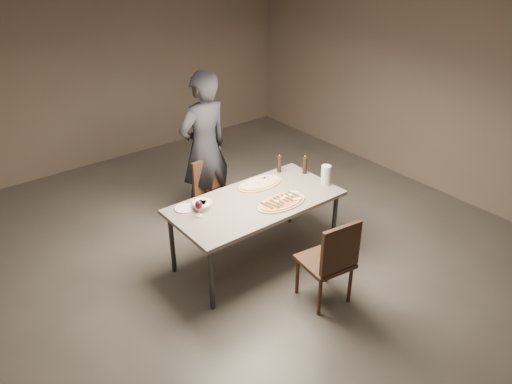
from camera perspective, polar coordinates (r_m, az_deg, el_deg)
room at (r=4.90m, az=0.00°, el=5.66°), size 7.00×7.00×7.00m
dining_table at (r=5.21m, az=0.00°, el=-1.51°), size 1.80×0.90×0.75m
zucchini_pizza at (r=5.13m, az=2.95°, el=-1.14°), size 0.58×0.32×0.05m
ham_pizza at (r=5.49m, az=0.44°, el=1.02°), size 0.55×0.31×0.04m
bread_basket at (r=5.06m, az=-6.17°, el=-1.39°), size 0.21×0.21×0.07m
oil_dish at (r=5.31m, az=4.33°, el=-0.20°), size 0.12×0.12×0.01m
pepper_mill_left at (r=5.73m, az=5.60°, el=3.08°), size 0.06×0.06×0.22m
pepper_mill_right at (r=5.74m, az=2.69°, el=3.24°), size 0.06×0.06×0.22m
carafe at (r=5.51m, az=7.99°, el=1.93°), size 0.11×0.11×0.22m
wine_glass at (r=4.90m, az=-6.58°, el=-1.53°), size 0.08×0.08×0.17m
side_plate at (r=5.08m, az=-8.17°, el=-1.87°), size 0.20×0.20×0.01m
chair_near at (r=4.76m, az=8.61°, el=-7.50°), size 0.50×0.50×0.94m
chair_far at (r=5.96m, az=-5.01°, el=0.20°), size 0.45×0.45×0.86m
diner at (r=5.95m, az=-5.91°, el=4.95°), size 0.73×0.52×1.88m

